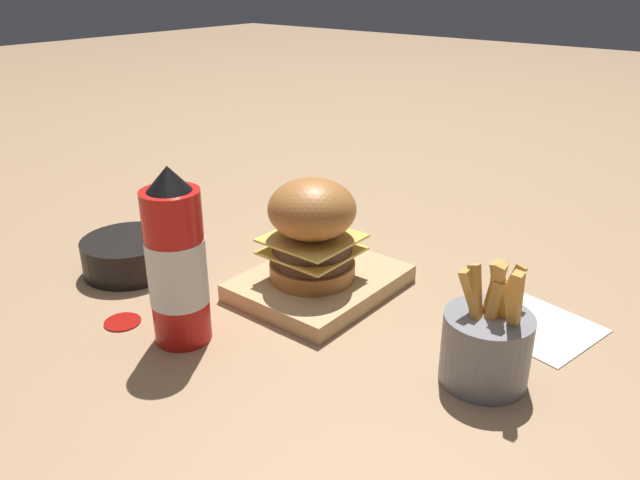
% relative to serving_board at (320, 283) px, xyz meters
% --- Properties ---
extents(ground_plane, '(6.00, 6.00, 0.00)m').
position_rel_serving_board_xyz_m(ground_plane, '(0.04, -0.07, -0.01)').
color(ground_plane, '#9E7A56').
extents(serving_board, '(0.21, 0.17, 0.02)m').
position_rel_serving_board_xyz_m(serving_board, '(0.00, 0.00, 0.00)').
color(serving_board, tan).
rests_on(serving_board, ground_plane).
extents(burger, '(0.11, 0.11, 0.13)m').
position_rel_serving_board_xyz_m(burger, '(0.01, -0.00, 0.08)').
color(burger, '#AD6B33').
rests_on(burger, serving_board).
extents(ketchup_bottle, '(0.07, 0.07, 0.21)m').
position_rel_serving_board_xyz_m(ketchup_bottle, '(0.19, -0.05, 0.08)').
color(ketchup_bottle, red).
rests_on(ketchup_bottle, ground_plane).
extents(fries_basket, '(0.09, 0.09, 0.14)m').
position_rel_serving_board_xyz_m(fries_basket, '(0.04, 0.25, 0.03)').
color(fries_basket, slate).
rests_on(fries_basket, ground_plane).
extents(side_bowl, '(0.13, 0.13, 0.05)m').
position_rel_serving_board_xyz_m(side_bowl, '(0.12, -0.24, 0.01)').
color(side_bowl, black).
rests_on(side_bowl, ground_plane).
extents(spoon, '(0.13, 0.14, 0.01)m').
position_rel_serving_board_xyz_m(spoon, '(-0.15, -0.17, -0.01)').
color(spoon, silver).
rests_on(spoon, ground_plane).
extents(ketchup_puddle, '(0.04, 0.04, 0.00)m').
position_rel_serving_board_xyz_m(ketchup_puddle, '(0.21, -0.13, -0.01)').
color(ketchup_puddle, '#9E140F').
rests_on(ketchup_puddle, ground_plane).
extents(parchment_square, '(0.14, 0.14, 0.00)m').
position_rel_serving_board_xyz_m(parchment_square, '(-0.09, 0.26, -0.01)').
color(parchment_square, beige).
rests_on(parchment_square, ground_plane).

